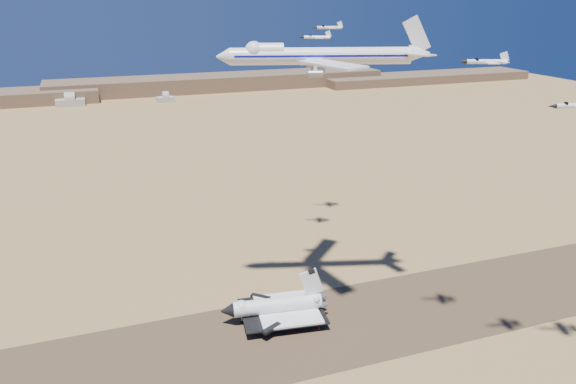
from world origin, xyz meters
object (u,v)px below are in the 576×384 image
object	(u,v)px
crew_c	(319,329)
chase_jet_e	(316,37)
crew_a	(301,319)
carrier_747	(314,56)
chase_jet_b	(574,105)
chase_jet_f	(329,27)
chase_jet_a	(486,61)
crew_b	(312,323)
shuttle	(276,307)

from	to	relation	value
crew_c	chase_jet_e	size ratio (longest dim) A/B	0.12
crew_a	carrier_747	bearing A→B (deg)	-28.53
crew_c	chase_jet_e	world-z (taller)	chase_jet_e
carrier_747	chase_jet_b	distance (m)	80.69
crew_c	chase_jet_e	xyz separation A→B (m)	(24.88, 66.08, 95.33)
chase_jet_b	chase_jet_f	world-z (taller)	chase_jet_f
carrier_747	crew_c	xyz separation A→B (m)	(-4.61, -19.23, -92.74)
chase_jet_a	chase_jet_b	size ratio (longest dim) A/B	0.98
crew_b	crew_a	bearing A→B (deg)	14.67
crew_b	crew_c	size ratio (longest dim) A/B	1.03
shuttle	chase_jet_b	world-z (taller)	chase_jet_b
crew_a	chase_jet_a	world-z (taller)	chase_jet_a
shuttle	chase_jet_f	bearing A→B (deg)	62.69
crew_a	chase_jet_f	bearing A→B (deg)	-21.17
crew_c	chase_jet_a	distance (m)	104.86
crew_b	chase_jet_e	world-z (taller)	chase_jet_e
crew_b	carrier_747	bearing A→B (deg)	-48.06
chase_jet_b	crew_a	bearing A→B (deg)	145.61
shuttle	crew_c	xyz separation A→B (m)	(11.83, -12.14, -4.38)
carrier_747	crew_b	distance (m)	94.06
carrier_747	chase_jet_a	world-z (taller)	carrier_747
crew_c	chase_jet_e	distance (m)	118.63
carrier_747	chase_jet_f	xyz separation A→B (m)	(34.19, 65.75, 5.29)
chase_jet_b	chase_jet_e	xyz separation A→B (m)	(-26.32, 112.24, 10.65)
carrier_747	crew_a	distance (m)	93.75
crew_a	crew_b	bearing A→B (deg)	-130.09
shuttle	crew_b	bearing A→B (deg)	-28.06
carrier_747	chase_jet_f	bearing A→B (deg)	78.84
carrier_747	crew_b	world-z (taller)	carrier_747
shuttle	carrier_747	world-z (taller)	carrier_747
shuttle	chase_jet_f	world-z (taller)	chase_jet_f
crew_a	chase_jet_e	size ratio (longest dim) A/B	0.13
chase_jet_b	chase_jet_e	world-z (taller)	chase_jet_e
crew_a	chase_jet_b	size ratio (longest dim) A/B	0.13
crew_b	chase_jet_f	bearing A→B (deg)	-53.77
chase_jet_f	chase_jet_b	bearing A→B (deg)	-70.52
shuttle	carrier_747	distance (m)	90.15
chase_jet_a	chase_jet_e	world-z (taller)	chase_jet_e
carrier_747	chase_jet_f	size ratio (longest dim) A/B	5.10
carrier_747	chase_jet_a	size ratio (longest dim) A/B	5.24
chase_jet_f	crew_c	bearing A→B (deg)	-100.46
crew_b	crew_c	distance (m)	4.48
crew_b	chase_jet_a	size ratio (longest dim) A/B	0.12
carrier_747	chase_jet_a	distance (m)	55.97
chase_jet_f	chase_jet_a	bearing A→B (deg)	-76.36
shuttle	chase_jet_a	xyz separation A→B (m)	(49.78, -37.84, 89.92)
crew_a	crew_c	bearing A→B (deg)	-145.16
chase_jet_a	chase_jet_b	world-z (taller)	chase_jet_a
crew_b	chase_jet_b	distance (m)	111.54
shuttle	chase_jet_b	xyz separation A→B (m)	(63.03, -58.30, 80.29)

